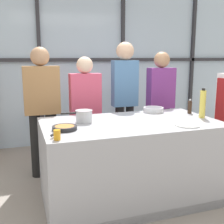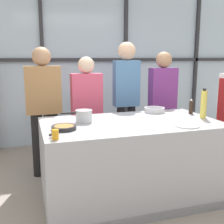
{
  "view_description": "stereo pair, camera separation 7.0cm",
  "coord_description": "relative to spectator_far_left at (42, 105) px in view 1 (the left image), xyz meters",
  "views": [
    {
      "loc": [
        -1.15,
        -2.77,
        1.58
      ],
      "look_at": [
        -0.19,
        0.1,
        0.99
      ],
      "focal_mm": 45.0,
      "sensor_mm": 36.0,
      "label": 1
    },
    {
      "loc": [
        -1.08,
        -2.79,
        1.58
      ],
      "look_at": [
        -0.19,
        0.1,
        0.99
      ],
      "focal_mm": 45.0,
      "sensor_mm": 36.0,
      "label": 2
    }
  ],
  "objects": [
    {
      "name": "demo_island",
      "position": [
        0.86,
        -0.95,
        -0.53
      ],
      "size": [
        1.92,
        1.08,
        0.89
      ],
      "color": "#A8AAB2",
      "rests_on": "ground_plane"
    },
    {
      "name": "saucepan",
      "position": [
        0.37,
        -0.82,
        -0.01
      ],
      "size": [
        0.34,
        0.18,
        0.13
      ],
      "color": "silver",
      "rests_on": "demo_island"
    },
    {
      "name": "spectator_center_left",
      "position": [
        0.58,
        0.0,
        -0.07
      ],
      "size": [
        0.42,
        0.22,
        1.59
      ],
      "rotation": [
        0.0,
        0.0,
        3.14
      ],
      "color": "#232838",
      "rests_on": "ground_plane"
    },
    {
      "name": "ground_plane",
      "position": [
        0.86,
        -0.94,
        -0.97
      ],
      "size": [
        18.0,
        18.0,
        0.0
      ],
      "primitive_type": "plane",
      "color": "gray"
    },
    {
      "name": "spectator_far_right",
      "position": [
        1.73,
        0.0,
        -0.01
      ],
      "size": [
        0.4,
        0.23,
        1.66
      ],
      "rotation": [
        0.0,
        0.0,
        3.14
      ],
      "color": "black",
      "rests_on": "ground_plane"
    },
    {
      "name": "frying_pan",
      "position": [
        0.12,
        -1.08,
        -0.06
      ],
      "size": [
        0.29,
        0.4,
        0.04
      ],
      "color": "#232326",
      "rests_on": "demo_island"
    },
    {
      "name": "pepper_grinder",
      "position": [
        1.74,
        -0.75,
        0.0
      ],
      "size": [
        0.05,
        0.05,
        0.18
      ],
      "color": "#332319",
      "rests_on": "demo_island"
    },
    {
      "name": "oil_bottle",
      "position": [
        1.73,
        -1.02,
        0.08
      ],
      "size": [
        0.07,
        0.07,
        0.34
      ],
      "color": "#E0CC4C",
      "rests_on": "demo_island"
    },
    {
      "name": "back_window_wall",
      "position": [
        0.86,
        1.4,
        0.43
      ],
      "size": [
        6.4,
        0.1,
        2.8
      ],
      "color": "silver",
      "rests_on": "ground_plane"
    },
    {
      "name": "white_plate",
      "position": [
        1.34,
        -1.3,
        -0.07
      ],
      "size": [
        0.25,
        0.25,
        0.01
      ],
      "primitive_type": "cylinder",
      "color": "white",
      "rests_on": "demo_island"
    },
    {
      "name": "spectator_center_right",
      "position": [
        1.15,
        0.0,
        0.1
      ],
      "size": [
        0.36,
        0.25,
        1.79
      ],
      "rotation": [
        0.0,
        0.0,
        3.14
      ],
      "color": "black",
      "rests_on": "ground_plane"
    },
    {
      "name": "juice_glass_near",
      "position": [
        0.0,
        -1.39,
        -0.04
      ],
      "size": [
        0.06,
        0.06,
        0.09
      ],
      "primitive_type": "cylinder",
      "color": "orange",
      "rests_on": "demo_island"
    },
    {
      "name": "spectator_far_left",
      "position": [
        0.0,
        0.0,
        0.0
      ],
      "size": [
        0.46,
        0.24,
        1.71
      ],
      "rotation": [
        0.0,
        0.0,
        3.14
      ],
      "color": "black",
      "rests_on": "ground_plane"
    },
    {
      "name": "mixing_bowl",
      "position": [
        1.34,
        -0.53,
        -0.05
      ],
      "size": [
        0.26,
        0.26,
        0.06
      ],
      "color": "silver",
      "rests_on": "demo_island"
    }
  ]
}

